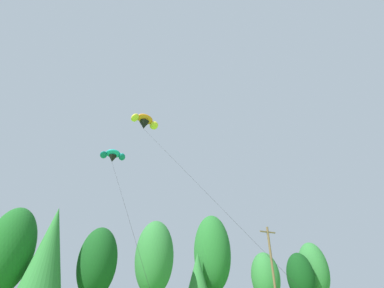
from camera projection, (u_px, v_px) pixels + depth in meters
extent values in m
ellipsoid|color=#19561E|center=(10.00, 249.00, 29.92)|extent=(4.91, 4.91, 9.05)
cone|color=#2D7033|center=(50.00, 246.00, 29.84)|extent=(4.13, 4.13, 8.50)
ellipsoid|color=#144719|center=(98.00, 262.00, 32.88)|extent=(4.55, 4.55, 7.99)
ellipsoid|color=#2D7033|center=(154.00, 257.00, 35.65)|extent=(4.95, 4.95, 9.16)
cone|color=#2D7033|center=(198.00, 276.00, 38.41)|extent=(3.41, 3.41, 6.10)
ellipsoid|color=#236628|center=(212.00, 252.00, 42.92)|extent=(5.69, 5.69, 11.32)
ellipsoid|color=#2D7033|center=(266.00, 277.00, 40.21)|extent=(4.11, 4.11, 6.73)
ellipsoid|color=#0F3D14|center=(301.00, 277.00, 43.85)|extent=(4.26, 4.26, 7.15)
ellipsoid|color=#2D7033|center=(314.00, 270.00, 46.71)|extent=(4.82, 4.82, 8.77)
cylinder|color=brown|center=(273.00, 272.00, 30.65)|extent=(0.26, 0.26, 9.83)
cube|color=brown|center=(268.00, 232.00, 32.80)|extent=(2.20, 0.14, 0.14)
ellipsoid|color=teal|center=(113.00, 154.00, 27.20)|extent=(1.55, 1.28, 0.84)
ellipsoid|color=#0F666B|center=(122.00, 157.00, 27.26)|extent=(0.78, 1.01, 0.93)
ellipsoid|color=#0F666B|center=(104.00, 155.00, 26.89)|extent=(0.98, 0.99, 0.93)
cone|color=black|center=(112.00, 159.00, 27.01)|extent=(0.91, 0.91, 0.67)
cylinder|color=black|center=(125.00, 206.00, 19.01)|extent=(1.15, 12.73, 12.22)
ellipsoid|color=orange|center=(145.00, 119.00, 29.85)|extent=(2.11, 1.69, 1.03)
ellipsoid|color=yellow|center=(154.00, 125.00, 30.33)|extent=(1.28, 1.26, 1.17)
ellipsoid|color=yellow|center=(135.00, 118.00, 29.05)|extent=(1.06, 1.27, 1.17)
cone|color=black|center=(144.00, 125.00, 29.57)|extent=(1.28, 1.28, 0.90)
cylinder|color=black|center=(202.00, 188.00, 21.85)|extent=(7.50, 12.17, 16.40)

